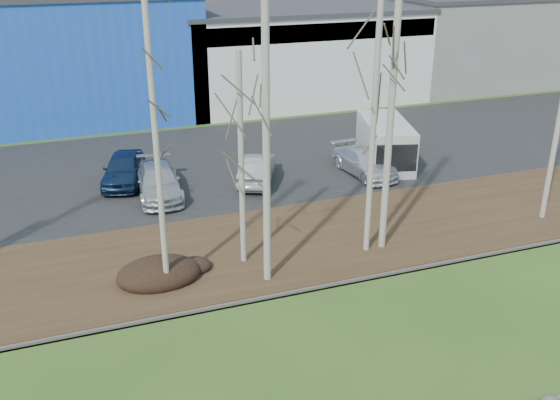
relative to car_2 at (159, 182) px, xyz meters
name	(u,v)px	position (x,y,z in m)	size (l,w,h in m)	color
river	(298,365)	(1.51, -14.04, -0.84)	(80.00, 8.00, 0.90)	black
far_bank_rocks	(254,295)	(1.51, -9.94, -0.84)	(80.00, 0.80, 0.46)	#47423D
far_bank	(229,253)	(1.51, -6.74, -0.77)	(80.00, 7.00, 0.15)	#382616
parking_lot	(175,168)	(1.51, 3.76, -0.77)	(80.00, 14.00, 0.14)	black
building_blue	(42,55)	(-4.49, 17.76, 3.31)	(20.40, 12.24, 8.30)	blue
building_white	(290,51)	(13.51, 17.74, 2.57)	(18.36, 12.24, 6.80)	silver
building_grey	(465,38)	(29.51, 17.76, 2.81)	(14.28, 12.24, 7.30)	slate
dirt_mound	(159,272)	(-1.44, -7.98, -0.40)	(3.02, 2.13, 0.59)	black
birch_2	(155,136)	(-1.26, -8.64, 4.84)	(0.20, 0.20, 11.07)	#B9B5A7
birch_3	(266,148)	(2.24, -9.23, 4.24)	(0.26, 0.26, 9.86)	#B9B5A7
birch_4	(241,162)	(1.85, -7.63, 3.26)	(0.21, 0.21, 7.90)	#B9B5A7
birch_5	(373,134)	(6.65, -8.42, 4.03)	(0.22, 0.22, 9.44)	#B9B5A7
birch_6	(392,104)	(7.36, -8.38, 5.08)	(0.26, 0.26, 11.55)	#B9B5A7
car_2	(159,182)	(0.00, 0.00, 0.00)	(1.97, 4.85, 1.41)	#A4A9AD
car_3	(124,169)	(-1.34, 2.23, 0.05)	(1.78, 4.44, 1.51)	#14294A
car_4	(257,169)	(4.93, 0.09, 0.00)	(1.50, 4.29, 1.41)	#A4A4A6
car_5	(364,162)	(10.50, -0.74, -0.05)	(1.82, 4.48, 1.30)	silver
van_white	(386,144)	(12.28, 0.24, 0.46)	(3.63, 5.71, 2.32)	white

